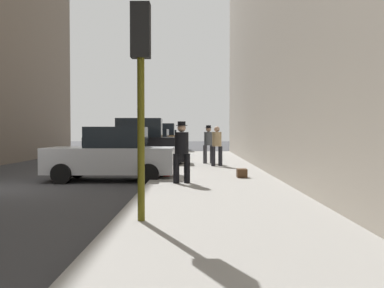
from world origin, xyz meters
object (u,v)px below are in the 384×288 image
(parked_blue_sedan, at_px, (150,144))
(fire_hydrant, at_px, (167,166))
(duffel_bag, at_px, (242,173))
(traffic_light, at_px, (141,64))
(pedestrian_in_tan_coat, at_px, (217,144))
(pedestrian_with_fedora, at_px, (182,149))
(parked_dark_green_sedan, at_px, (164,140))
(parked_silver_sedan, at_px, (112,155))
(pedestrian_with_beanie, at_px, (208,142))
(parked_bronze_suv, at_px, (159,140))
(parked_black_suv, at_px, (136,144))

(parked_blue_sedan, xyz_separation_m, fire_hydrant, (1.80, -11.80, -0.35))
(duffel_bag, bearing_deg, fire_hydrant, 170.68)
(fire_hydrant, xyz_separation_m, traffic_light, (0.05, -7.14, 2.26))
(pedestrian_in_tan_coat, bearing_deg, pedestrian_with_fedora, -102.23)
(parked_dark_green_sedan, height_order, pedestrian_with_fedora, pedestrian_with_fedora)
(parked_silver_sedan, bearing_deg, pedestrian_in_tan_coat, 49.14)
(pedestrian_in_tan_coat, relative_size, pedestrian_with_beanie, 0.96)
(parked_dark_green_sedan, relative_size, fire_hydrant, 6.00)
(parked_bronze_suv, xyz_separation_m, parked_dark_green_sedan, (0.00, 5.91, -0.18))
(parked_dark_green_sedan, relative_size, pedestrian_with_beanie, 2.38)
(parked_bronze_suv, relative_size, pedestrian_with_fedora, 2.60)
(parked_silver_sedan, distance_m, parked_blue_sedan, 11.87)
(parked_blue_sedan, bearing_deg, parked_silver_sedan, -90.00)
(fire_hydrant, relative_size, pedestrian_with_fedora, 0.40)
(pedestrian_with_beanie, distance_m, pedestrian_with_fedora, 7.69)
(parked_black_suv, distance_m, parked_dark_green_sedan, 18.24)
(parked_bronze_suv, bearing_deg, duffel_bag, -77.03)
(parked_dark_green_sedan, height_order, traffic_light, traffic_light)
(parked_dark_green_sedan, distance_m, traffic_light, 31.30)
(parked_blue_sedan, xyz_separation_m, pedestrian_with_fedora, (2.37, -13.74, 0.29))
(parked_blue_sedan, height_order, pedestrian_with_fedora, pedestrian_with_fedora)
(fire_hydrant, bearing_deg, parked_blue_sedan, 98.69)
(traffic_light, bearing_deg, pedestrian_in_tan_coat, 80.77)
(duffel_bag, bearing_deg, parked_dark_green_sedan, 99.91)
(parked_blue_sedan, relative_size, pedestrian_with_beanie, 2.39)
(parked_dark_green_sedan, bearing_deg, parked_bronze_suv, -90.00)
(parked_blue_sedan, relative_size, fire_hydrant, 6.04)
(pedestrian_with_beanie, relative_size, pedestrian_with_fedora, 1.00)
(pedestrian_with_fedora, bearing_deg, pedestrian_with_beanie, 82.41)
(pedestrian_with_fedora, bearing_deg, parked_black_suv, 106.98)
(parked_black_suv, relative_size, parked_blue_sedan, 1.09)
(parked_bronze_suv, height_order, parked_dark_green_sedan, parked_bronze_suv)
(fire_hydrant, height_order, traffic_light, traffic_light)
(parked_blue_sedan, height_order, traffic_light, traffic_light)
(pedestrian_with_fedora, distance_m, duffel_bag, 2.59)
(parked_blue_sedan, height_order, fire_hydrant, parked_blue_sedan)
(parked_bronze_suv, bearing_deg, parked_dark_green_sedan, 90.00)
(pedestrian_with_fedora, bearing_deg, duffel_bag, 38.87)
(fire_hydrant, bearing_deg, parked_silver_sedan, -177.61)
(parked_bronze_suv, bearing_deg, parked_silver_sedan, -90.00)
(traffic_light, distance_m, pedestrian_with_beanie, 13.02)
(parked_blue_sedan, bearing_deg, parked_dark_green_sedan, 90.00)
(duffel_bag, bearing_deg, parked_bronze_suv, 102.97)
(parked_blue_sedan, bearing_deg, duffel_bag, -70.71)
(parked_silver_sedan, xyz_separation_m, pedestrian_with_fedora, (2.37, -1.87, 0.29))
(parked_dark_green_sedan, relative_size, traffic_light, 1.17)
(pedestrian_with_beanie, bearing_deg, traffic_light, -96.79)
(traffic_light, xyz_separation_m, pedestrian_with_beanie, (1.53, 12.82, -1.62))
(pedestrian_with_fedora, bearing_deg, parked_bronze_suv, 96.72)
(parked_silver_sedan, relative_size, traffic_light, 1.17)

